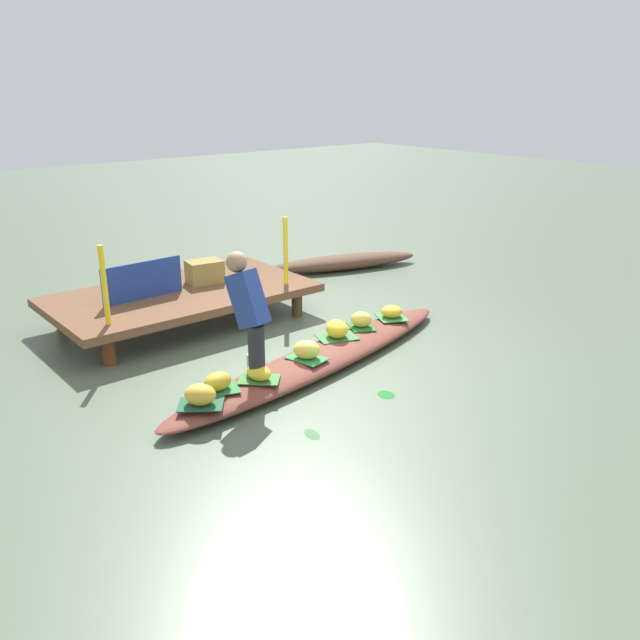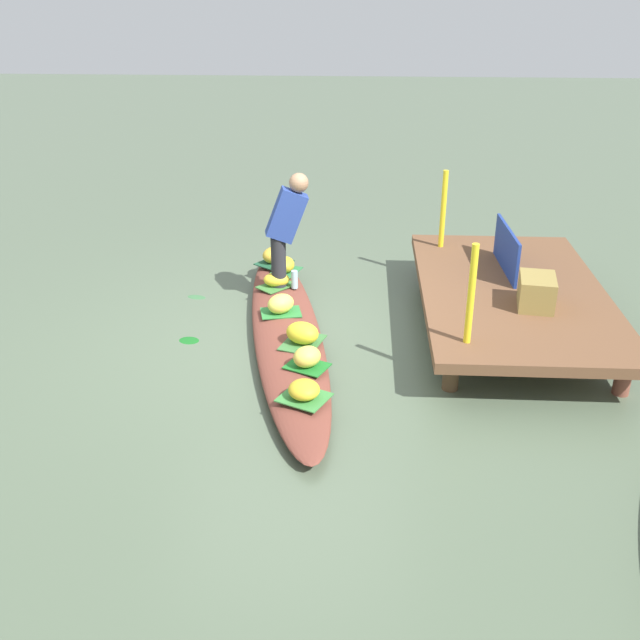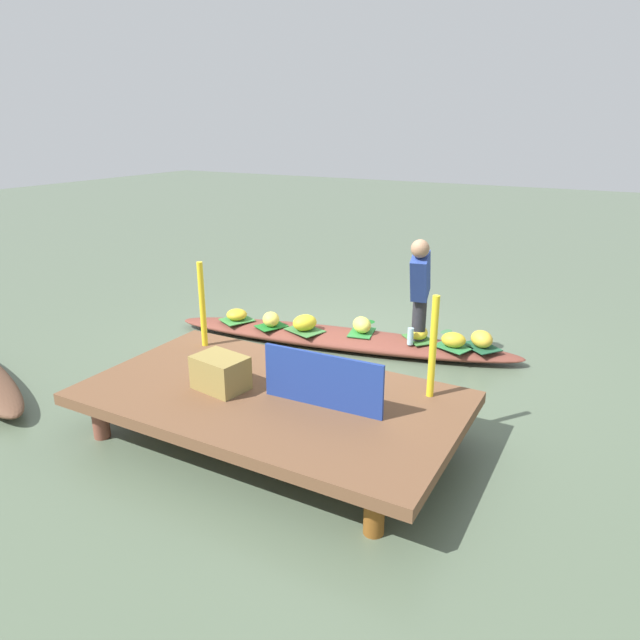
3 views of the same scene
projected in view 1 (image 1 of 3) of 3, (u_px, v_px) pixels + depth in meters
The scene contains 26 objects.
canal_water at pixel (321, 366), 7.20m from camera, with size 40.00×40.00×0.00m, color #52624B.
dock_platform at pixel (181, 295), 8.41m from camera, with size 3.20×1.80×0.41m.
vendor_boat at pixel (321, 358), 7.17m from camera, with size 4.31×0.65×0.18m, color brown.
moored_boat at pixel (344, 262), 10.89m from camera, with size 2.58×0.49×0.24m, color brown.
leaf_mat_0 at pixel (259, 379), 6.43m from camera, with size 0.39×0.26×0.01m, color #3C7635.
banana_bunch_0 at pixel (259, 372), 6.41m from camera, with size 0.28×0.20×0.15m, color yellow.
leaf_mat_1 at pixel (337, 337), 7.50m from camera, with size 0.43×0.32×0.01m, color #3B7439.
banana_bunch_1 at pixel (337, 329), 7.47m from camera, with size 0.31×0.25×0.20m, color yellow.
leaf_mat_2 at pixel (201, 404), 5.94m from camera, with size 0.40×0.29×0.01m, color #1D4F34.
banana_bunch_2 at pixel (200, 395), 5.91m from camera, with size 0.28×0.22×0.19m, color gold.
leaf_mat_3 at pixel (361, 327), 7.82m from camera, with size 0.35×0.27×0.01m, color #1D6F26.
banana_bunch_3 at pixel (361, 319), 7.79m from camera, with size 0.25×0.21×0.18m, color #EAD050.
leaf_mat_4 at pixel (218, 390), 6.22m from camera, with size 0.38×0.27×0.01m, color #2C753F.
banana_bunch_4 at pixel (218, 381), 6.19m from camera, with size 0.27×0.21×0.17m, color gold.
leaf_mat_5 at pixel (391, 317), 8.14m from camera, with size 0.37×0.33×0.01m, color #3A823B.
banana_bunch_5 at pixel (392, 312), 8.11m from camera, with size 0.26×0.25×0.14m, color gold.
leaf_mat_6 at pixel (307, 358), 6.93m from camera, with size 0.39×0.28×0.01m, color #2E7E38.
banana_bunch_6 at pixel (307, 350), 6.89m from camera, with size 0.28×0.21×0.19m, color #ECE655.
vendor_person at pixel (249, 309), 6.28m from camera, with size 0.26×0.47×1.23m.
water_bottle at pixel (250, 363), 6.57m from camera, with size 0.07×0.07×0.19m, color #A8D2E0.
market_banner at pixel (143, 280), 8.02m from camera, with size 1.03×0.03×0.46m, color navy.
railing_post_west at pixel (104, 285), 7.09m from camera, with size 0.06×0.06×0.88m, color yellow.
railing_post_east at pixel (286, 251), 8.53m from camera, with size 0.06×0.06×0.88m, color yellow.
produce_crate at pixel (205, 272), 8.69m from camera, with size 0.44×0.32×0.29m, color olive.
drifting_plant_0 at pixel (312, 434), 5.80m from camera, with size 0.21×0.12×0.01m, color #3A6C3F.
drifting_plant_1 at pixel (386, 395), 6.53m from camera, with size 0.20×0.16×0.01m, color #17621F.
Camera 1 is at (-4.21, -5.10, 2.89)m, focal length 37.50 mm.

